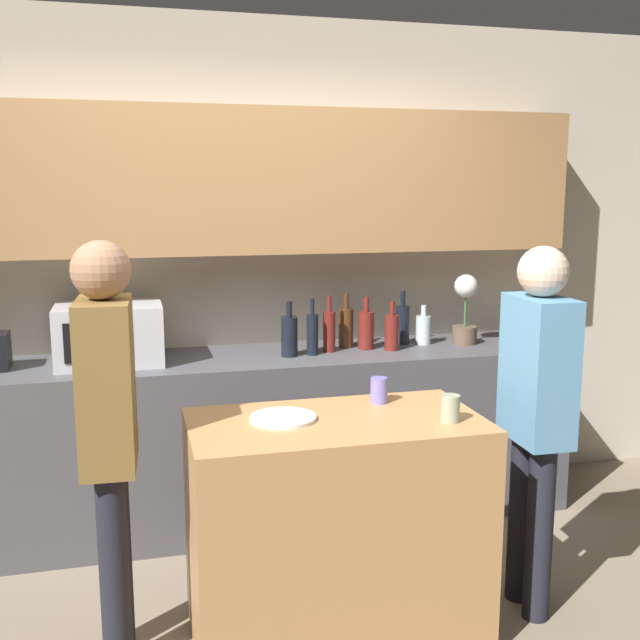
% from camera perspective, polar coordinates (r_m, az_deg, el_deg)
% --- Properties ---
extents(back_wall, '(6.40, 0.40, 2.70)m').
position_cam_1_polar(back_wall, '(4.13, -6.95, 6.43)').
color(back_wall, beige).
rests_on(back_wall, ground_plane).
extents(back_counter, '(3.60, 0.62, 0.92)m').
position_cam_1_polar(back_counter, '(4.07, -6.12, -9.12)').
color(back_counter, '#4C4C51').
rests_on(back_counter, ground_plane).
extents(kitchen_island, '(1.14, 0.62, 0.90)m').
position_cam_1_polar(kitchen_island, '(3.10, 1.19, -15.57)').
color(kitchen_island, '#B27F4C').
rests_on(kitchen_island, ground_plane).
extents(microwave, '(0.52, 0.39, 0.30)m').
position_cam_1_polar(microwave, '(3.90, -15.75, -1.04)').
color(microwave, '#B7BABC').
rests_on(microwave, back_counter).
extents(potted_plant, '(0.14, 0.14, 0.39)m').
position_cam_1_polar(potted_plant, '(4.30, 11.01, 0.81)').
color(potted_plant, brown).
rests_on(potted_plant, back_counter).
extents(bottle_0, '(0.09, 0.09, 0.29)m').
position_cam_1_polar(bottle_0, '(3.92, -2.36, -1.17)').
color(bottle_0, black).
rests_on(bottle_0, back_counter).
extents(bottle_1, '(0.06, 0.06, 0.30)m').
position_cam_1_polar(bottle_1, '(3.95, -0.59, -1.03)').
color(bottle_1, black).
rests_on(bottle_1, back_counter).
extents(bottle_2, '(0.07, 0.07, 0.30)m').
position_cam_1_polar(bottle_2, '(4.02, 0.70, -0.80)').
color(bottle_2, maroon).
rests_on(bottle_2, back_counter).
extents(bottle_3, '(0.08, 0.08, 0.30)m').
position_cam_1_polar(bottle_3, '(4.14, 1.99, -0.50)').
color(bottle_3, '#472814').
rests_on(bottle_3, back_counter).
extents(bottle_4, '(0.09, 0.09, 0.29)m').
position_cam_1_polar(bottle_4, '(4.10, 3.52, -0.70)').
color(bottle_4, maroon).
rests_on(bottle_4, back_counter).
extents(bottle_5, '(0.08, 0.08, 0.27)m').
position_cam_1_polar(bottle_5, '(4.08, 5.49, -0.89)').
color(bottle_5, maroon).
rests_on(bottle_5, back_counter).
extents(bottle_6, '(0.08, 0.08, 0.30)m').
position_cam_1_polar(bottle_6, '(4.25, 6.30, -0.28)').
color(bottle_6, black).
rests_on(bottle_6, back_counter).
extents(bottle_7, '(0.09, 0.09, 0.22)m').
position_cam_1_polar(bottle_7, '(4.26, 7.88, -0.70)').
color(bottle_7, silver).
rests_on(bottle_7, back_counter).
extents(plate_on_island, '(0.26, 0.26, 0.01)m').
position_cam_1_polar(plate_on_island, '(2.93, -2.83, -7.46)').
color(plate_on_island, white).
rests_on(plate_on_island, kitchen_island).
extents(cup_0, '(0.07, 0.07, 0.11)m').
position_cam_1_polar(cup_0, '(2.93, 9.89, -6.65)').
color(cup_0, '#9AA287').
rests_on(cup_0, kitchen_island).
extents(cup_1, '(0.07, 0.07, 0.11)m').
position_cam_1_polar(cup_1, '(3.15, 4.51, -5.36)').
color(cup_1, '#736EC7').
rests_on(cup_1, kitchen_island).
extents(person_left, '(0.21, 0.35, 1.56)m').
position_cam_1_polar(person_left, '(3.23, 16.17, -5.99)').
color(person_left, black).
rests_on(person_left, ground_plane).
extents(person_center, '(0.21, 0.35, 1.61)m').
position_cam_1_polar(person_center, '(2.86, -15.82, -7.37)').
color(person_center, black).
rests_on(person_center, ground_plane).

